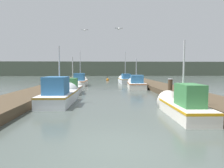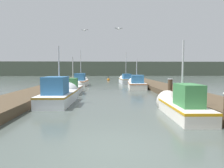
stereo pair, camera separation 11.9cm
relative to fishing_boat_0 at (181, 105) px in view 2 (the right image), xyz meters
The scene contains 16 objects.
ground_plane 4.99m from the fishing_boat_0, 130.39° to the right, with size 200.00×200.00×0.00m.
dock_left 15.08m from the fishing_boat_0, 125.87° to the left, with size 2.72×40.00×0.46m.
dock_right 12.45m from the fishing_boat_0, 78.92° to the left, with size 2.72×40.00×0.46m.
distant_shore_ridge 59.31m from the fishing_boat_0, 93.11° to the left, with size 120.00×16.00×4.33m.
fishing_boat_0 is the anchor object (origin of this frame).
fishing_boat_1 7.32m from the fishing_boat_0, 150.13° to the left, with size 1.83×5.01×4.01m.
fishing_boat_2 11.08m from the fishing_boat_0, 124.82° to the left, with size 1.35×4.84×3.55m.
fishing_boat_3 13.37m from the fishing_boat_0, 89.68° to the left, with size 2.14×5.47×3.76m.
fishing_boat_4 18.20m from the fishing_boat_0, 111.10° to the left, with size 1.70×4.97×4.89m.
fishing_boat_5 21.02m from the fishing_boat_0, 90.83° to the left, with size 1.87×4.77×5.10m.
mooring_piling_1 5.42m from the fishing_boat_0, 76.82° to the left, with size 0.36×0.36×1.43m.
mooring_piling_2 26.18m from the fishing_boat_0, 106.61° to the left, with size 0.26×0.26×1.04m.
mooring_piling_3 12.59m from the fishing_boat_0, 127.78° to the left, with size 0.32×0.32×1.06m.
channel_buoy 27.64m from the fishing_boat_0, 95.77° to the left, with size 0.51×0.51×1.01m.
seagull_lead 10.41m from the fishing_boat_0, 123.82° to the left, with size 0.56×0.29×0.12m.
seagull_1 6.75m from the fishing_boat_0, 120.10° to the left, with size 0.56×0.30×0.12m.
Camera 2 is at (-0.34, -5.19, 2.14)m, focal length 32.00 mm.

